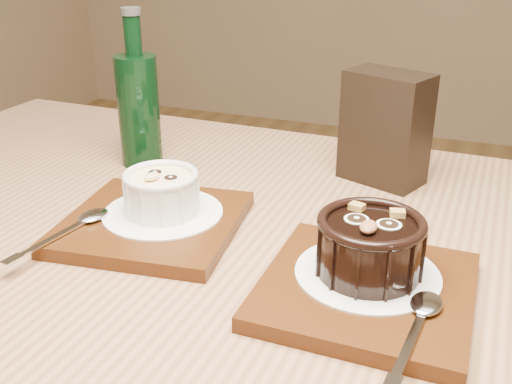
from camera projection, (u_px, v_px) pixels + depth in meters
table at (238, 335)px, 0.63m from camera, size 1.22×0.83×0.75m
tray_left at (153, 223)px, 0.65m from camera, size 0.20×0.20×0.01m
doily_left at (163, 212)px, 0.65m from camera, size 0.13×0.13×0.00m
ramekin_white at (161, 191)px, 0.64m from camera, size 0.08×0.08×0.05m
spoon_left at (68, 228)px, 0.61m from camera, size 0.05×0.14×0.01m
tray_right at (366, 290)px, 0.53m from camera, size 0.18×0.18×0.01m
doily_right at (367, 273)px, 0.54m from camera, size 0.13×0.13×0.00m
ramekin_dark at (370, 243)px, 0.52m from camera, size 0.10×0.10×0.06m
spoon_right at (416, 327)px, 0.46m from camera, size 0.04×0.14×0.01m
condiment_stand at (385, 128)px, 0.75m from camera, size 0.11×0.09×0.14m
green_bottle at (138, 106)px, 0.80m from camera, size 0.06×0.06×0.21m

